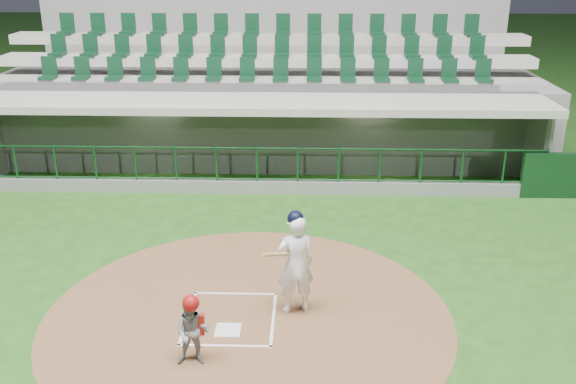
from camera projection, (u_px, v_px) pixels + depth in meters
name	position (u px, v px, depth m)	size (l,w,h in m)	color
ground	(233.00, 310.00, 11.53)	(120.00, 120.00, 0.00)	#1C4814
dirt_circle	(248.00, 316.00, 11.33)	(7.20, 7.20, 0.01)	brown
home_plate	(228.00, 330.00, 10.87)	(0.43, 0.43, 0.02)	silver
batter_box_chalk	(231.00, 318.00, 11.24)	(1.55, 1.80, 0.01)	white
dugout_structure	(269.00, 139.00, 18.51)	(16.40, 3.70, 3.00)	slate
seating_deck	(268.00, 100.00, 21.24)	(17.00, 6.72, 5.15)	slate
batter	(295.00, 263.00, 11.14)	(0.93, 0.96, 1.93)	white
catcher	(193.00, 330.00, 9.81)	(0.55, 0.43, 1.20)	gray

